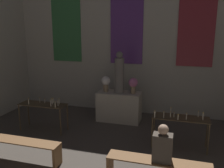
% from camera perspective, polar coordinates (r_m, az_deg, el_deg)
% --- Properties ---
extents(wall_back, '(8.01, 0.16, 5.32)m').
position_cam_1_polar(wall_back, '(8.47, 3.46, 11.39)').
color(wall_back, '#B2AD9E').
rests_on(wall_back, ground_plane).
extents(altar, '(1.35, 0.65, 0.92)m').
position_cam_1_polar(altar, '(7.91, 1.64, -5.15)').
color(altar, '#BCB29E').
rests_on(altar, ground_plane).
extents(statue, '(0.29, 0.29, 1.27)m').
position_cam_1_polar(statue, '(7.65, 1.69, 2.35)').
color(statue, slate).
rests_on(statue, altar).
extents(flower_vase_left, '(0.28, 0.28, 0.48)m').
position_cam_1_polar(flower_vase_left, '(7.83, -1.43, 0.43)').
color(flower_vase_left, '#937A5B').
rests_on(flower_vase_left, altar).
extents(flower_vase_right, '(0.28, 0.28, 0.48)m').
position_cam_1_polar(flower_vase_right, '(7.61, 4.86, 0.02)').
color(flower_vase_right, '#937A5B').
rests_on(flower_vase_right, altar).
extents(candle_rack_left, '(1.35, 0.49, 0.99)m').
position_cam_1_polar(candle_rack_left, '(7.38, -15.46, -5.12)').
color(candle_rack_left, '#473823').
rests_on(candle_rack_left, ground_plane).
extents(candle_rack_right, '(1.35, 0.49, 0.98)m').
position_cam_1_polar(candle_rack_right, '(6.34, 15.35, -8.16)').
color(candle_rack_right, '#473823').
rests_on(candle_rack_right, ground_plane).
extents(pew_back_left, '(1.96, 0.36, 0.47)m').
position_cam_1_polar(pew_back_left, '(6.10, -20.53, -13.00)').
color(pew_back_left, brown).
rests_on(pew_back_left, ground_plane).
extents(pew_back_right, '(1.96, 0.36, 0.47)m').
position_cam_1_polar(pew_back_right, '(5.05, 10.46, -18.09)').
color(pew_back_right, brown).
rests_on(pew_back_right, ground_plane).
extents(person_seated, '(0.36, 0.24, 0.73)m').
position_cam_1_polar(person_seated, '(4.83, 11.47, -13.61)').
color(person_seated, '#4C4238').
rests_on(person_seated, pew_back_right).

